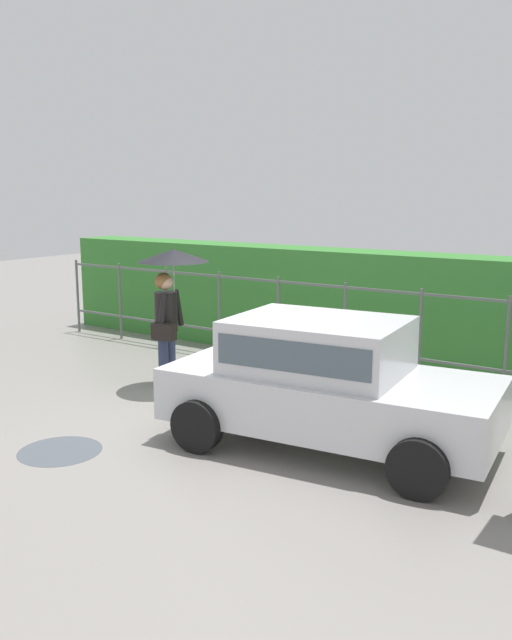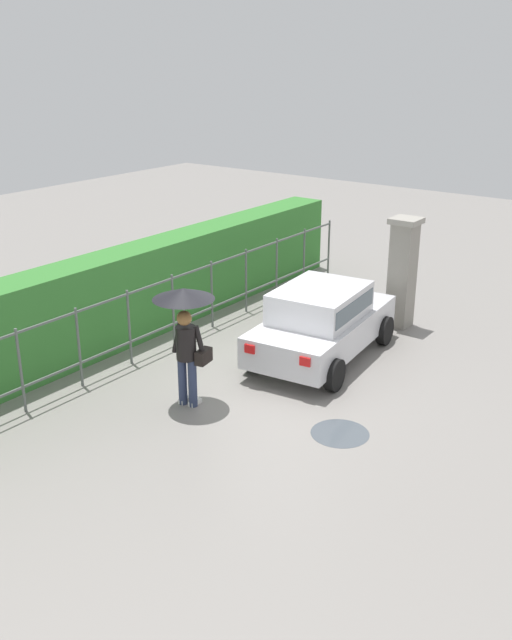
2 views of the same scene
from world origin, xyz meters
name	(u,v)px [view 2 (image 2 of 2)]	position (x,y,z in m)	size (l,w,h in m)	color
ground_plane	(275,382)	(0.00, 0.00, 0.00)	(40.00, 40.00, 0.00)	gray
car	(321,320)	(1.44, -0.08, 0.80)	(3.88, 2.18, 1.48)	silver
pedestrian	(185,319)	(-1.58, 0.73, 1.54)	(1.04, 1.04, 2.06)	#2D3856
gate_pillar	(402,272)	(4.00, -0.54, 1.24)	(0.60, 0.60, 2.42)	gray
fence_section	(173,306)	(0.25, 2.73, 0.83)	(12.37, 0.05, 1.50)	#59605B
hedge_row	(137,291)	(0.25, 3.75, 0.95)	(13.32, 0.90, 1.90)	#387F33
puddle_near	(340,433)	(-0.94, -1.91, 0.00)	(0.94, 0.94, 0.00)	#4C545B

